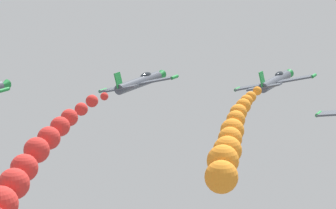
# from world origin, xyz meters

# --- Properties ---
(airplane_lead) EXTENTS (9.35, 10.35, 3.19)m
(airplane_lead) POSITION_xyz_m (5.86, 16.16, 95.63)
(airplane_lead) COLOR #474C56
(smoke_trail_lead) EXTENTS (4.98, 19.12, 5.79)m
(smoke_trail_lead) POSITION_xyz_m (7.82, -3.66, 93.23)
(smoke_trail_lead) COLOR orange
(airplane_left_inner) EXTENTS (9.36, 10.35, 3.17)m
(airplane_left_inner) POSITION_xyz_m (-6.75, 6.76, 96.05)
(airplane_left_inner) COLOR #474C56
(smoke_trail_left_inner) EXTENTS (8.44, 28.38, 7.25)m
(smoke_trail_left_inner) POSITION_xyz_m (-2.65, -20.75, 92.68)
(smoke_trail_left_inner) COLOR red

